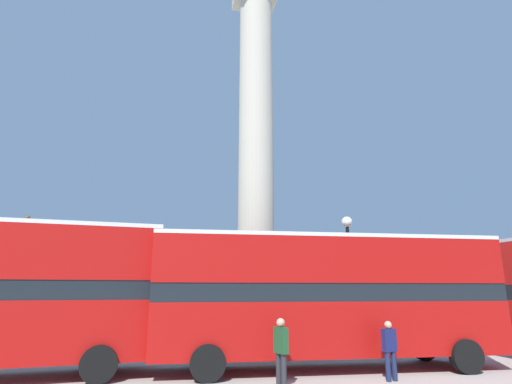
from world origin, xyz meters
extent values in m
plane|color=#ADA89E|center=(0.00, 0.00, 0.00)|extent=(200.00, 200.00, 0.00)
cube|color=#BCB29E|center=(0.00, 0.00, 0.45)|extent=(4.80, 4.80, 0.91)
cube|color=#BCB29E|center=(0.00, 0.00, 1.36)|extent=(3.46, 3.46, 0.91)
cylinder|color=#BCB29E|center=(0.00, 0.00, 9.70)|extent=(1.68, 1.68, 15.78)
cylinder|color=black|center=(-5.78, -3.09, 0.50)|extent=(1.02, 0.38, 1.00)
cylinder|color=black|center=(-5.59, -5.55, 0.50)|extent=(1.02, 0.38, 1.00)
cube|color=#A80F0C|center=(1.31, -5.08, 1.31)|extent=(11.31, 3.16, 1.62)
cube|color=black|center=(1.31, -5.08, 2.39)|extent=(11.31, 3.11, 0.55)
cube|color=#A80F0C|center=(1.31, -5.08, 3.38)|extent=(11.31, 3.16, 1.42)
cube|color=silver|center=(1.31, -5.08, 4.15)|extent=(11.31, 3.16, 0.12)
cylinder|color=black|center=(5.29, -4.15, 0.50)|extent=(1.02, 0.37, 1.00)
cylinder|color=black|center=(5.13, -6.55, 0.50)|extent=(1.02, 0.37, 1.00)
cylinder|color=black|center=(-2.51, -3.62, 0.50)|extent=(1.02, 0.37, 1.00)
cylinder|color=black|center=(-2.68, -6.01, 0.50)|extent=(1.02, 0.37, 1.00)
cube|color=#BCB29E|center=(-11.11, 4.51, 1.44)|extent=(4.27, 3.99, 2.89)
ellipsoid|color=brown|center=(-11.11, 4.51, 4.54)|extent=(2.51, 2.11, 0.97)
cone|color=brown|center=(-10.16, 5.14, 4.98)|extent=(1.07, 0.96, 1.02)
cylinder|color=brown|center=(-11.11, 4.51, 5.48)|extent=(0.36, 0.36, 0.90)
sphere|color=brown|center=(-11.11, 4.51, 6.07)|extent=(0.28, 0.28, 0.28)
cylinder|color=brown|center=(-10.62, 5.15, 3.47)|extent=(0.20, 0.20, 1.18)
cylinder|color=brown|center=(-10.33, 4.71, 3.47)|extent=(0.20, 0.20, 1.18)
cylinder|color=brown|center=(-11.89, 4.31, 3.47)|extent=(0.20, 0.20, 1.18)
cylinder|color=brown|center=(-11.59, 3.87, 3.47)|extent=(0.20, 0.20, 1.18)
cylinder|color=black|center=(3.47, -2.27, 0.20)|extent=(0.31, 0.31, 0.40)
cylinder|color=black|center=(3.47, -2.27, 2.53)|extent=(0.14, 0.14, 5.05)
sphere|color=white|center=(3.47, -2.27, 5.28)|extent=(0.45, 0.45, 0.45)
cylinder|color=#28282D|center=(-0.90, -6.93, 0.42)|extent=(0.14, 0.14, 0.84)
cylinder|color=#28282D|center=(-0.82, -7.16, 0.42)|extent=(0.14, 0.14, 0.84)
cube|color=#1E4C28|center=(-0.86, -7.05, 1.17)|extent=(0.32, 0.49, 0.66)
sphere|color=tan|center=(-0.86, -7.05, 1.61)|extent=(0.23, 0.23, 0.23)
cylinder|color=#192347|center=(2.24, -6.98, 0.39)|extent=(0.14, 0.14, 0.77)
cylinder|color=#192347|center=(2.46, -6.93, 0.39)|extent=(0.14, 0.14, 0.77)
cube|color=#191E51|center=(2.35, -6.95, 1.08)|extent=(0.45, 0.26, 0.61)
sphere|color=tan|center=(2.35, -6.95, 1.49)|extent=(0.21, 0.21, 0.21)
camera|label=1|loc=(-3.90, -17.84, 2.46)|focal=28.00mm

